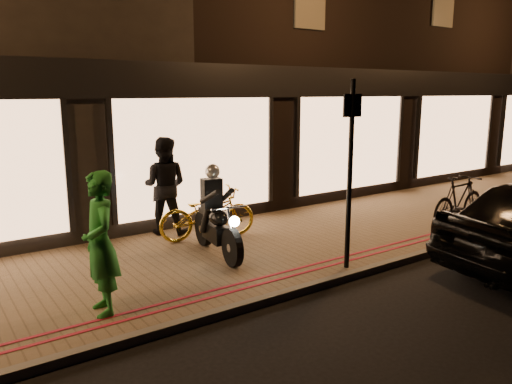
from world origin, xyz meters
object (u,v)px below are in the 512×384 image
sign_post (350,165)px  person_green (100,244)px  bicycle_gold (208,214)px  motorcycle (216,220)px

sign_post → person_green: 3.91m
bicycle_gold → sign_post: bearing=-147.5°
person_green → bicycle_gold: bearing=131.7°
sign_post → person_green: sign_post is taller
bicycle_gold → person_green: (-2.74, -2.12, 0.43)m
sign_post → motorcycle: bearing=128.2°
motorcycle → bicycle_gold: bearing=77.3°
motorcycle → person_green: 2.69m
sign_post → bicycle_gold: 3.13m
motorcycle → person_green: person_green is taller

